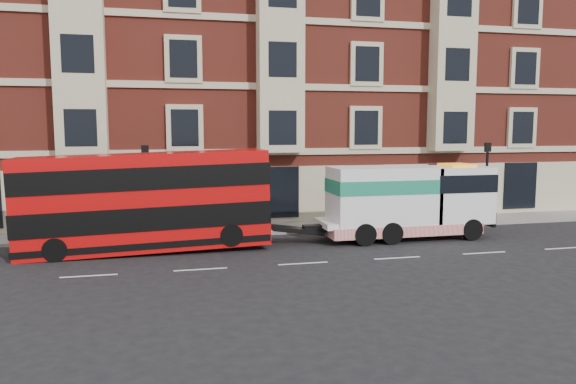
% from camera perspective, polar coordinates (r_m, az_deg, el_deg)
% --- Properties ---
extents(ground, '(120.00, 120.00, 0.00)m').
position_cam_1_polar(ground, '(22.25, 1.53, -7.28)').
color(ground, black).
rests_on(ground, ground).
extents(sidewalk, '(90.00, 3.00, 0.15)m').
position_cam_1_polar(sidewalk, '(29.38, -2.25, -3.70)').
color(sidewalk, slate).
rests_on(sidewalk, ground).
extents(victorian_terrace, '(45.00, 12.00, 20.40)m').
position_cam_1_polar(victorian_terrace, '(36.68, -3.88, 14.01)').
color(victorian_terrace, maroon).
rests_on(victorian_terrace, ground).
extents(lamp_post_west, '(0.35, 0.15, 4.35)m').
position_cam_1_polar(lamp_post_west, '(27.20, -14.24, 0.80)').
color(lamp_post_west, black).
rests_on(lamp_post_west, sidewalk).
extents(lamp_post_east, '(0.35, 0.15, 4.35)m').
position_cam_1_polar(lamp_post_east, '(32.39, 19.53, 1.52)').
color(lamp_post_east, black).
rests_on(lamp_post_east, sidewalk).
extents(double_decker_bus, '(10.44, 2.40, 4.23)m').
position_cam_1_polar(double_decker_bus, '(24.70, -14.28, -0.80)').
color(double_decker_bus, '#C00A0B').
rests_on(double_decker_bus, ground).
extents(tow_truck, '(8.36, 2.47, 3.48)m').
position_cam_1_polar(tow_truck, '(27.35, 11.88, -0.86)').
color(tow_truck, white).
rests_on(tow_truck, ground).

